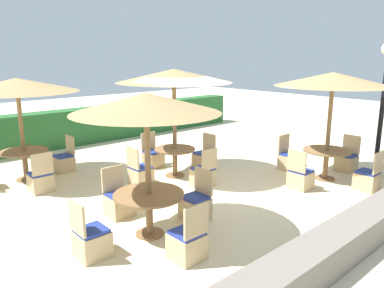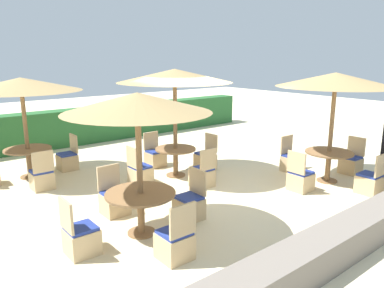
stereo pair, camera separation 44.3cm
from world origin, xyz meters
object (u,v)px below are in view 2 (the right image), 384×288
(patio_chair_back_left_east, at_px, (68,160))
(round_table_front_right, at_px, (329,158))
(patio_chair_front_right_north, at_px, (292,161))
(patio_chair_center_north, at_px, (155,157))
(patio_chair_center_west, at_px, (140,173))
(patio_chair_front_left_east, at_px, (190,205))
(patio_chair_front_right_east, at_px, (351,163))
(round_table_front_left, at_px, (141,200))
(patio_chair_center_south, at_px, (202,176))
(round_table_center, at_px, (176,154))
(patio_chair_front_right_south, at_px, (370,182))
(patio_chair_front_right_west, at_px, (300,179))
(patio_chair_back_left_south, at_px, (42,178))
(patio_chair_center_east, at_px, (206,159))
(parasol_front_left, at_px, (137,103))
(parasol_center, at_px, (175,76))
(parasol_back_left, at_px, (21,85))
(patio_chair_front_left_south, at_px, (175,243))
(round_table_back_left, at_px, (28,154))
(patio_chair_front_left_north, at_px, (114,201))
(parasol_front_right, at_px, (336,80))
(patio_chair_front_left_west, at_px, (81,238))

(patio_chair_back_left_east, bearing_deg, round_table_front_right, -137.42)
(patio_chair_front_right_north, bearing_deg, patio_chair_center_north, -46.12)
(patio_chair_center_west, bearing_deg, patio_chair_front_left_east, -7.42)
(patio_chair_center_west, bearing_deg, round_table_front_right, 53.39)
(patio_chair_front_right_east, bearing_deg, patio_chair_center_west, 59.97)
(round_table_front_left, relative_size, patio_chair_center_south, 1.28)
(round_table_center, bearing_deg, patio_chair_front_right_south, -55.19)
(patio_chair_front_right_west, distance_m, patio_chair_front_right_east, 2.12)
(patio_chair_back_left_south, height_order, patio_chair_center_east, same)
(patio_chair_center_east, bearing_deg, patio_chair_back_left_east, 52.22)
(parasol_front_left, relative_size, patio_chair_center_south, 2.60)
(parasol_center, bearing_deg, parasol_front_left, -137.20)
(patio_chair_center_south, relative_size, patio_chair_front_right_west, 1.00)
(parasol_back_left, relative_size, patio_chair_center_east, 3.04)
(patio_chair_front_left_south, xyz_separation_m, patio_chair_back_left_south, (-0.56, 4.33, 0.00))
(round_table_back_left, bearing_deg, patio_chair_front_right_west, -47.40)
(patio_chair_back_left_east, distance_m, patio_chair_center_west, 2.39)
(patio_chair_back_left_east, xyz_separation_m, patio_chair_front_right_west, (3.46, -4.88, 0.00))
(parasol_front_left, height_order, patio_chair_front_left_north, parasol_front_left)
(parasol_front_left, xyz_separation_m, patio_chair_front_right_north, (4.95, 0.56, -1.98))
(parasol_center, bearing_deg, patio_chair_center_south, -89.53)
(parasol_front_left, xyz_separation_m, patio_chair_front_left_north, (0.03, 1.03, -1.98))
(parasol_front_left, height_order, patio_chair_front_right_south, parasol_front_left)
(patio_chair_front_right_east, relative_size, patio_chair_front_right_south, 1.00)
(patio_chair_center_south, relative_size, patio_chair_front_right_east, 1.00)
(patio_chair_center_south, bearing_deg, patio_chair_front_left_south, -137.82)
(parasol_front_left, xyz_separation_m, patio_chair_center_east, (3.34, 2.16, -1.98))
(patio_chair_front_left_east, height_order, patio_chair_front_right_south, same)
(round_table_back_left, relative_size, parasol_front_right, 0.42)
(round_table_front_right, bearing_deg, patio_chair_front_left_west, 175.35)
(round_table_back_left, height_order, patio_chair_back_left_south, patio_chair_back_left_south)
(patio_chair_center_east, bearing_deg, patio_chair_front_left_east, 133.58)
(patio_chair_front_left_west, relative_size, parasol_back_left, 0.33)
(round_table_back_left, distance_m, patio_chair_center_south, 4.37)
(patio_chair_front_right_south, bearing_deg, patio_chair_front_right_west, 133.87)
(parasol_back_left, distance_m, patio_chair_center_south, 4.81)
(parasol_back_left, bearing_deg, parasol_front_right, -41.52)
(parasol_front_left, xyz_separation_m, patio_chair_front_right_south, (4.92, -1.53, -1.98))
(patio_chair_front_left_west, distance_m, patio_chair_front_left_east, 2.10)
(round_table_back_left, height_order, patio_chair_front_right_west, patio_chair_front_right_west)
(patio_chair_front_left_south, xyz_separation_m, patio_chair_front_left_north, (0.07, 2.07, 0.00))
(patio_chair_front_left_west, bearing_deg, patio_chair_front_left_south, 45.18)
(patio_chair_front_left_west, relative_size, patio_chair_center_north, 1.00)
(round_table_center, bearing_deg, patio_chair_front_left_west, -147.60)
(patio_chair_front_left_south, height_order, patio_chair_back_left_south, same)
(patio_chair_center_south, bearing_deg, patio_chair_front_right_west, -46.17)
(patio_chair_front_left_north, relative_size, round_table_front_right, 0.83)
(patio_chair_center_north, distance_m, patio_chair_front_right_east, 5.17)
(patio_chair_center_south, relative_size, patio_chair_center_east, 1.00)
(parasol_back_left, bearing_deg, patio_chair_center_south, -48.03)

